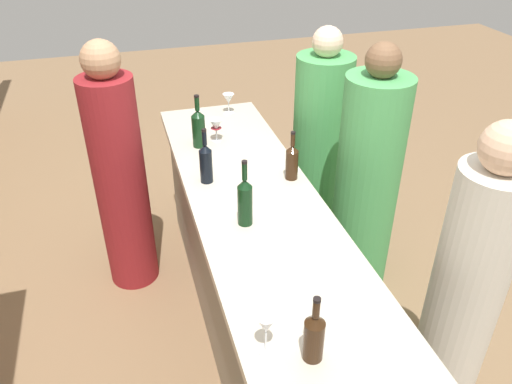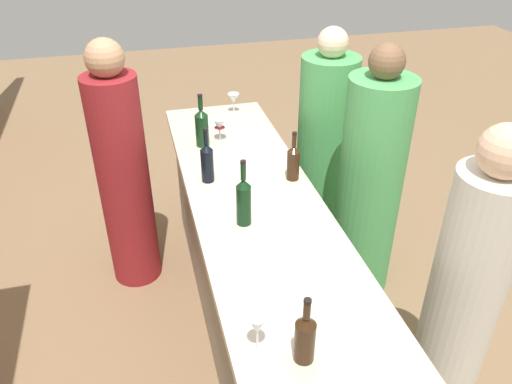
# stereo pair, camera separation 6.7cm
# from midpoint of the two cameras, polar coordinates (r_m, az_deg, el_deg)

# --- Properties ---
(ground_plane) EXTENTS (12.00, 12.00, 0.00)m
(ground_plane) POSITION_cam_midpoint_polar(r_m,az_deg,el_deg) (3.20, 0.62, -15.00)
(ground_plane) COLOR #846647
(bar_counter) EXTENTS (2.56, 0.66, 0.93)m
(bar_counter) POSITION_cam_midpoint_polar(r_m,az_deg,el_deg) (2.88, 0.67, -8.64)
(bar_counter) COLOR gray
(bar_counter) RESTS_ON ground
(wine_bottle_leftmost_amber_brown) EXTENTS (0.07, 0.07, 0.27)m
(wine_bottle_leftmost_amber_brown) POSITION_cam_midpoint_polar(r_m,az_deg,el_deg) (1.78, 6.63, -15.85)
(wine_bottle_leftmost_amber_brown) COLOR #331E0F
(wine_bottle_leftmost_amber_brown) RESTS_ON bar_counter
(wine_bottle_second_left_dark_green) EXTENTS (0.07, 0.07, 0.34)m
(wine_bottle_second_left_dark_green) POSITION_cam_midpoint_polar(r_m,az_deg,el_deg) (2.36, -0.58, -0.94)
(wine_bottle_second_left_dark_green) COLOR black
(wine_bottle_second_left_dark_green) RESTS_ON bar_counter
(wine_bottle_center_amber_brown) EXTENTS (0.07, 0.07, 0.28)m
(wine_bottle_center_amber_brown) POSITION_cam_midpoint_polar(r_m,az_deg,el_deg) (2.74, 4.89, 3.41)
(wine_bottle_center_amber_brown) COLOR #331E0F
(wine_bottle_center_amber_brown) RESTS_ON bar_counter
(wine_bottle_second_right_near_black) EXTENTS (0.07, 0.07, 0.31)m
(wine_bottle_second_right_near_black) POSITION_cam_midpoint_polar(r_m,az_deg,el_deg) (2.72, -4.80, 3.42)
(wine_bottle_second_right_near_black) COLOR black
(wine_bottle_second_right_near_black) RESTS_ON bar_counter
(wine_bottle_rightmost_dark_green) EXTENTS (0.08, 0.08, 0.33)m
(wine_bottle_rightmost_dark_green) POSITION_cam_midpoint_polar(r_m,az_deg,el_deg) (3.10, -5.48, 7.31)
(wine_bottle_rightmost_dark_green) COLOR black
(wine_bottle_rightmost_dark_green) RESTS_ON bar_counter
(wine_glass_near_left) EXTENTS (0.08, 0.08, 0.14)m
(wine_glass_near_left) POSITION_cam_midpoint_polar(r_m,az_deg,el_deg) (3.56, -1.99, 10.38)
(wine_glass_near_left) COLOR white
(wine_glass_near_left) RESTS_ON bar_counter
(wine_glass_near_center) EXTENTS (0.08, 0.08, 0.14)m
(wine_glass_near_center) POSITION_cam_midpoint_polar(r_m,az_deg,el_deg) (3.16, -3.49, 7.39)
(wine_glass_near_center) COLOR white
(wine_glass_near_center) RESTS_ON bar_counter
(wine_glass_near_right) EXTENTS (0.07, 0.07, 0.16)m
(wine_glass_near_right) POSITION_cam_midpoint_polar(r_m,az_deg,el_deg) (1.78, 1.26, -14.83)
(wine_glass_near_right) COLOR white
(wine_glass_near_right) RESTS_ON bar_counter
(person_left_guest) EXTENTS (0.33, 0.33, 1.60)m
(person_left_guest) POSITION_cam_midpoint_polar(r_m,az_deg,el_deg) (2.46, 22.81, -11.40)
(person_left_guest) COLOR beige
(person_left_guest) RESTS_ON ground
(person_center_guest) EXTENTS (0.44, 0.44, 1.61)m
(person_center_guest) POSITION_cam_midpoint_polar(r_m,az_deg,el_deg) (3.15, 13.19, 0.53)
(person_center_guest) COLOR #4CA559
(person_center_guest) RESTS_ON ground
(person_right_guest) EXTENTS (0.46, 0.46, 1.55)m
(person_right_guest) POSITION_cam_midpoint_polar(r_m,az_deg,el_deg) (3.62, 8.20, 4.90)
(person_right_guest) COLOR #4CA559
(person_right_guest) RESTS_ON ground
(person_server_behind) EXTENTS (0.39, 0.39, 1.61)m
(person_server_behind) POSITION_cam_midpoint_polar(r_m,az_deg,el_deg) (3.22, -14.04, 1.56)
(person_server_behind) COLOR maroon
(person_server_behind) RESTS_ON ground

